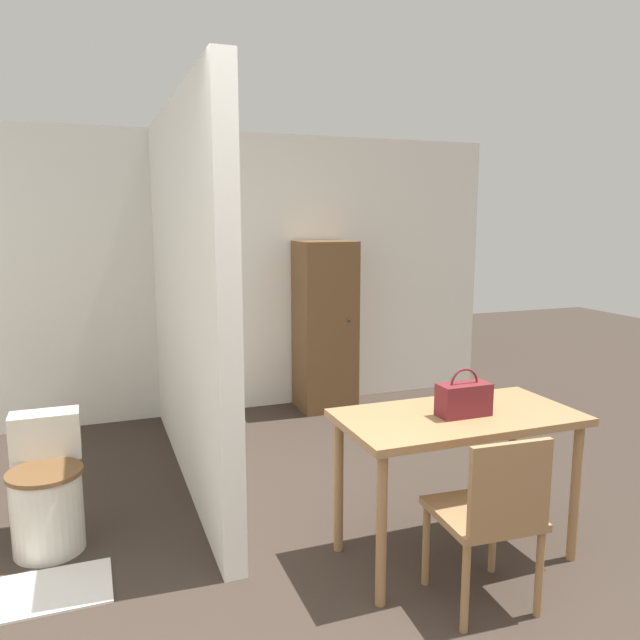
% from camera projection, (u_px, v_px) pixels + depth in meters
% --- Properties ---
extents(wall_back, '(5.44, 0.12, 2.50)m').
position_uv_depth(wall_back, '(214.00, 275.00, 5.61)').
color(wall_back, silver).
rests_on(wall_back, ground_plane).
extents(partition_wall, '(0.12, 2.73, 2.50)m').
position_uv_depth(partition_wall, '(186.00, 296.00, 4.13)').
color(partition_wall, silver).
rests_on(partition_wall, ground_plane).
extents(dining_table, '(1.23, 0.63, 0.78)m').
position_uv_depth(dining_table, '(457.00, 431.00, 3.20)').
color(dining_table, '#997047').
rests_on(dining_table, ground_plane).
extents(wooden_chair, '(0.46, 0.46, 0.84)m').
position_uv_depth(wooden_chair, '(491.00, 512.00, 2.79)').
color(wooden_chair, '#997047').
rests_on(wooden_chair, ground_plane).
extents(toilet, '(0.39, 0.54, 0.69)m').
position_uv_depth(toilet, '(47.00, 493.00, 3.36)').
color(toilet, silver).
rests_on(toilet, ground_plane).
extents(handbag, '(0.27, 0.12, 0.25)m').
position_uv_depth(handbag, '(464.00, 399.00, 3.14)').
color(handbag, maroon).
rests_on(handbag, dining_table).
extents(wooden_cabinet, '(0.50, 0.47, 1.55)m').
position_uv_depth(wooden_cabinet, '(325.00, 326.00, 5.73)').
color(wooden_cabinet, brown).
rests_on(wooden_cabinet, ground_plane).
extents(bath_mat, '(0.60, 0.40, 0.01)m').
position_uv_depth(bath_mat, '(46.00, 591.00, 2.97)').
color(bath_mat, silver).
rests_on(bath_mat, ground_plane).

